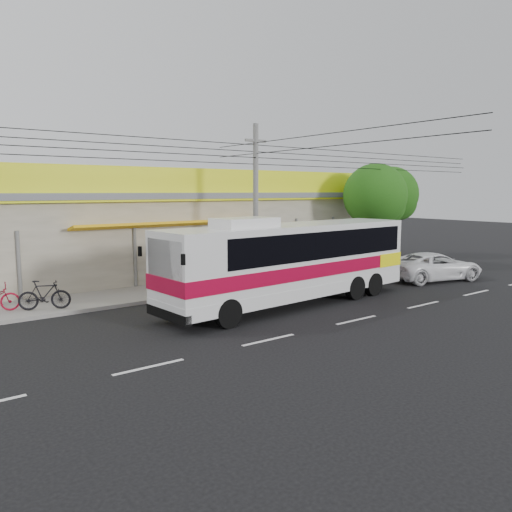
{
  "coord_description": "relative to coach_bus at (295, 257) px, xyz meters",
  "views": [
    {
      "loc": [
        -13.31,
        -14.25,
        4.59
      ],
      "look_at": [
        -1.12,
        2.0,
        1.93
      ],
      "focal_mm": 35.0,
      "sensor_mm": 36.0,
      "label": 1
    }
  ],
  "objects": [
    {
      "name": "ground",
      "position": [
        0.06,
        -0.79,
        -1.93
      ],
      "size": [
        120.0,
        120.0,
        0.0
      ],
      "primitive_type": "plane",
      "color": "black",
      "rests_on": "ground"
    },
    {
      "name": "sidewalk",
      "position": [
        0.06,
        5.21,
        -1.86
      ],
      "size": [
        30.0,
        3.2,
        0.15
      ],
      "primitive_type": "cube",
      "color": "gray",
      "rests_on": "ground"
    },
    {
      "name": "lane_markings",
      "position": [
        0.06,
        -3.29,
        -1.93
      ],
      "size": [
        50.0,
        0.12,
        0.01
      ],
      "primitive_type": null,
      "color": "silver",
      "rests_on": "ground"
    },
    {
      "name": "storefront_building",
      "position": [
        0.05,
        10.75,
        0.37
      ],
      "size": [
        22.6,
        9.2,
        5.7
      ],
      "color": "gray",
      "rests_on": "ground"
    },
    {
      "name": "coach_bus",
      "position": [
        0.0,
        0.0,
        0.0
      ],
      "size": [
        11.87,
        3.3,
        3.61
      ],
      "rotation": [
        0.0,
        0.0,
        0.07
      ],
      "color": "silver",
      "rests_on": "ground"
    },
    {
      "name": "motorbike_dark",
      "position": [
        -8.59,
        4.42,
        -1.22
      ],
      "size": [
        1.93,
        1.2,
        1.12
      ],
      "primitive_type": "imported",
      "rotation": [
        0.0,
        0.0,
        1.18
      ],
      "color": "black",
      "rests_on": "sidewalk"
    },
    {
      "name": "white_car",
      "position": [
        9.43,
        -0.18,
        -1.22
      ],
      "size": [
        5.58,
        3.59,
        1.43
      ],
      "primitive_type": "imported",
      "rotation": [
        0.0,
        0.0,
        1.32
      ],
      "color": "white",
      "rests_on": "ground"
    },
    {
      "name": "utility_pole",
      "position": [
        0.58,
        3.41,
        4.34
      ],
      "size": [
        34.0,
        14.0,
        7.61
      ],
      "color": "#5B5B59",
      "rests_on": "ground"
    },
    {
      "name": "tree_near",
      "position": [
        10.18,
        4.29,
        2.26
      ],
      "size": [
        3.74,
        3.74,
        6.2
      ],
      "color": "#2F2013",
      "rests_on": "ground"
    },
    {
      "name": "tree_far",
      "position": [
        14.95,
        6.92,
        2.3
      ],
      "size": [
        3.77,
        3.77,
        6.25
      ],
      "color": "#2F2013",
      "rests_on": "ground"
    }
  ]
}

